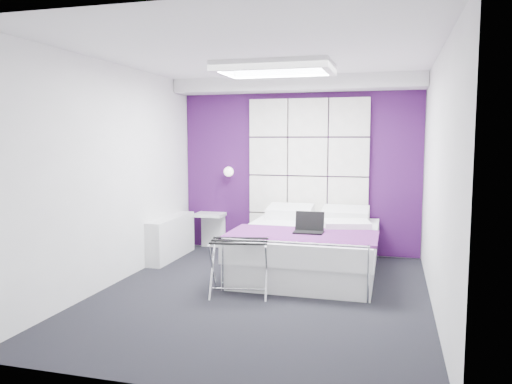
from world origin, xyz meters
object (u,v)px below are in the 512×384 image
at_px(wall_lamp, 229,171).
at_px(bed, 309,248).
at_px(radiator, 171,238).
at_px(nightstand, 210,215).
at_px(luggage_rack, 239,268).
at_px(laptop, 309,227).

relative_size(wall_lamp, bed, 0.07).
relative_size(radiator, nightstand, 2.70).
bearing_deg(bed, nightstand, 151.16).
distance_m(bed, luggage_rack, 1.29).
relative_size(wall_lamp, luggage_rack, 0.24).
bearing_deg(laptop, bed, 98.31).
bearing_deg(luggage_rack, laptop, 37.29).
bearing_deg(luggage_rack, wall_lamp, 99.96).
bearing_deg(nightstand, luggage_rack, -61.67).
relative_size(luggage_rack, laptop, 1.79).
distance_m(radiator, nightstand, 0.83).
distance_m(radiator, laptop, 2.23).
distance_m(luggage_rack, laptop, 1.04).
height_order(radiator, nightstand, radiator).
bearing_deg(nightstand, bed, -28.84).
xyz_separation_m(wall_lamp, nightstand, (-0.31, -0.04, -0.68)).
bearing_deg(radiator, nightstand, 65.41).
bearing_deg(wall_lamp, nightstand, -172.66).
xyz_separation_m(radiator, nightstand, (0.33, 0.72, 0.24)).
bearing_deg(luggage_rack, radiator, 125.71).
xyz_separation_m(radiator, bed, (2.04, -0.22, 0.02)).
relative_size(radiator, laptop, 3.45).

